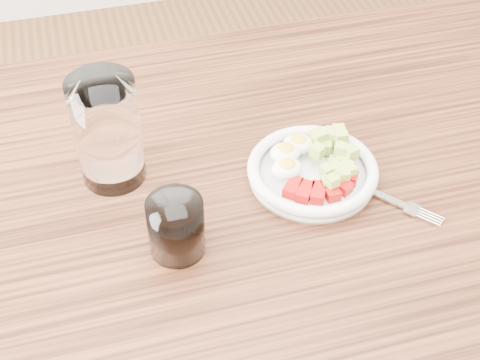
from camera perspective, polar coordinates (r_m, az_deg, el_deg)
name	(u,v)px	position (r m, az deg, el deg)	size (l,w,h in m)	color
dining_table	(248,243)	(1.05, 0.68, -5.42)	(1.50, 0.90, 0.77)	brown
bowl	(312,169)	(1.00, 6.20, 0.94)	(0.20, 0.20, 0.05)	white
fork	(359,186)	(1.00, 10.09, -0.50)	(0.15, 0.17, 0.01)	black
water_glass	(107,131)	(0.97, -11.25, 4.10)	(0.10, 0.10, 0.17)	white
coffee_glass	(176,227)	(0.88, -5.47, -4.02)	(0.08, 0.08, 0.09)	white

